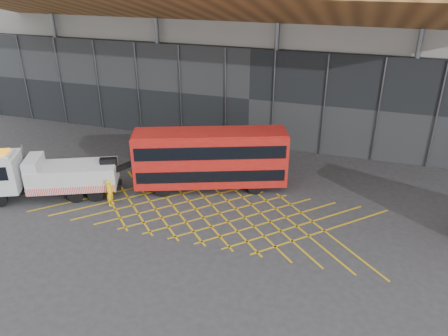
% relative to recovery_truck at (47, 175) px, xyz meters
% --- Properties ---
extents(ground_plane, '(120.00, 120.00, 0.00)m').
position_rel_recovery_truck_xyz_m(ground_plane, '(8.16, 1.40, -1.58)').
color(ground_plane, '#2D2D30').
extents(road_markings, '(21.56, 7.16, 0.01)m').
position_rel_recovery_truck_xyz_m(road_markings, '(10.56, 1.40, -1.58)').
color(road_markings, gold).
rests_on(road_markings, ground_plane).
extents(construction_building, '(55.00, 23.97, 18.00)m').
position_rel_recovery_truck_xyz_m(construction_building, '(10.08, 19.80, 7.39)').
color(construction_building, gray).
rests_on(construction_building, ground_plane).
extents(recovery_truck, '(9.48, 5.55, 3.43)m').
position_rel_recovery_truck_xyz_m(recovery_truck, '(0.00, 0.00, 0.00)').
color(recovery_truck, black).
rests_on(recovery_truck, ground_plane).
extents(bus_towed, '(10.29, 5.77, 4.13)m').
position_rel_recovery_truck_xyz_m(bus_towed, '(9.70, 4.41, 0.71)').
color(bus_towed, '#AD140F').
rests_on(bus_towed, ground_plane).
extents(worker, '(0.48, 0.68, 1.75)m').
position_rel_recovery_truck_xyz_m(worker, '(4.40, 0.30, -0.71)').
color(worker, yellow).
rests_on(worker, ground_plane).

